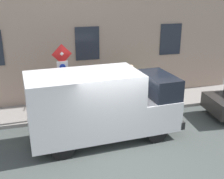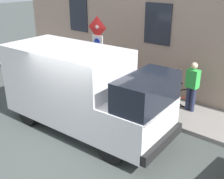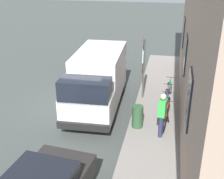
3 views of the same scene
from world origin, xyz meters
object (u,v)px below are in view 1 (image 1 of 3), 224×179
Objects in this scene: bicycle_red at (114,93)px; bicycle_blue at (95,94)px; litter_bin at (128,99)px; bicycle_purple at (76,96)px; sign_post_stacked at (63,74)px; bicycle_green at (56,98)px; delivery_van at (101,104)px; pedestrian at (131,81)px.

bicycle_red is 0.90m from bicycle_blue.
bicycle_red is at bearing 16.05° from litter_bin.
bicycle_purple is at bearing 62.07° from litter_bin.
sign_post_stacked is 1.70× the size of bicycle_green.
bicycle_blue is at bearing 78.47° from delivery_van.
bicycle_blue and bicycle_green have the same top height.
sign_post_stacked is at bearing 58.73° from bicycle_purple.
bicycle_red is at bearing -172.53° from bicycle_green.
bicycle_blue is 1.00× the size of pedestrian.
bicycle_purple is at bearing -4.55° from bicycle_blue.
bicycle_green is (0.00, 1.79, 0.00)m from bicycle_blue.
sign_post_stacked is at bearing 107.95° from bicycle_green.
sign_post_stacked reaches higher than bicycle_blue.
litter_bin is (-1.12, -0.32, 0.08)m from bicycle_red.
bicycle_red is 1.00× the size of bicycle_purple.
bicycle_blue is (3.18, -0.49, -0.82)m from delivery_van.
bicycle_green is (1.27, 0.23, -1.48)m from sign_post_stacked.
bicycle_purple is 2.64m from pedestrian.
bicycle_blue is 1.00× the size of bicycle_purple.
delivery_van reaches higher than bicycle_green.
delivery_van is 3.16× the size of bicycle_blue.
bicycle_purple is 2.39m from litter_bin.
sign_post_stacked reaches higher than litter_bin.
litter_bin is at bearing 167.04° from bicycle_green.
sign_post_stacked reaches higher than delivery_van.
bicycle_purple is (-0.00, 1.79, 0.00)m from bicycle_red.
sign_post_stacked is 2.28m from delivery_van.
bicycle_purple is (3.18, 0.40, -0.82)m from delivery_van.
litter_bin is (2.05, -1.71, -0.74)m from delivery_van.
delivery_van is 3.32m from bicycle_blue.
bicycle_purple is 1.91× the size of litter_bin.
delivery_van is 2.77m from litter_bin.
bicycle_purple is (0.00, 0.90, 0.00)m from bicycle_blue.
bicycle_green is 1.90× the size of litter_bin.
delivery_van reaches higher than pedestrian.
bicycle_green is at bearing 3.29° from bicycle_red.
bicycle_blue is 1.66m from litter_bin.
bicycle_red is 0.98m from pedestrian.
sign_post_stacked is 0.54× the size of delivery_van.
bicycle_purple and bicycle_green have the same top height.
pedestrian is (1.10, -3.24, -0.92)m from sign_post_stacked.
bicycle_blue is 1.79m from bicycle_green.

